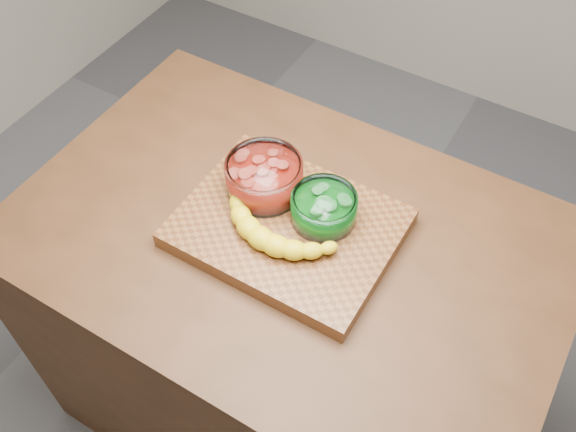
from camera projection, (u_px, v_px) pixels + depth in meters
The scene contains 6 objects.
ground at pixel (288, 401), 2.09m from camera, with size 3.50×3.50×0.00m, color #555559.
counter at pixel (288, 334), 1.74m from camera, with size 1.20×0.80×0.90m, color #482915.
cutting_board at pixel (288, 228), 1.37m from camera, with size 0.45×0.35×0.04m, color brown.
bowl_red at pixel (264, 177), 1.38m from camera, with size 0.17×0.17×0.08m.
bowl_green at pixel (324, 208), 1.34m from camera, with size 0.14×0.14×0.07m.
banana at pixel (276, 226), 1.32m from camera, with size 0.31×0.15×0.04m, color yellow, non-canonical shape.
Camera 1 is at (0.43, -0.72, 2.00)m, focal length 40.00 mm.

